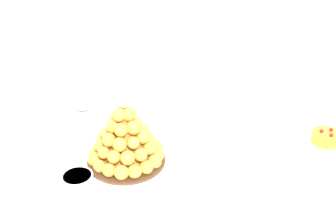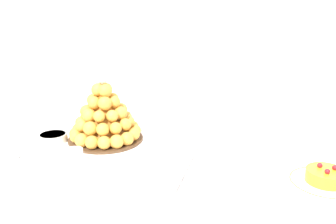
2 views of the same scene
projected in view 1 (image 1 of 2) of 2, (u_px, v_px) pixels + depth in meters
The scene contains 10 objects.
buffet_table at pixel (172, 188), 1.33m from camera, with size 1.46×1.02×0.75m.
serving_tray at pixel (136, 177), 1.22m from camera, with size 0.61×0.43×0.02m.
croquembouche at pixel (125, 138), 1.25m from camera, with size 0.25×0.25×0.23m.
dessert_cup_left at pixel (65, 213), 1.05m from camera, with size 0.06×0.06×0.05m.
dessert_cup_mid_left at pixel (147, 196), 1.11m from camera, with size 0.05×0.05×0.05m.
dessert_cup_centre at pixel (222, 179), 1.17m from camera, with size 0.05×0.05×0.05m.
creme_brulee_ramekin at pixel (78, 180), 1.18m from camera, with size 0.09×0.09×0.03m.
macaron_goblet at pixel (258, 96), 1.39m from camera, with size 0.12×0.12×0.24m.
fruit_tart_plate at pixel (326, 140), 1.39m from camera, with size 0.18×0.18×0.05m.
wine_glass at pixel (82, 103), 1.41m from camera, with size 0.07×0.07×0.16m.
Camera 1 is at (-0.37, -0.98, 1.51)m, focal length 43.73 mm.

